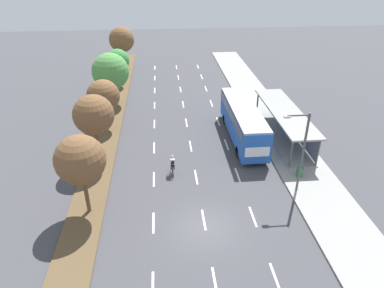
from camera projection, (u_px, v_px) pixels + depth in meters
name	position (u px, v px, depth m)	size (l,w,h in m)	color
ground_plane	(205.00, 228.00, 23.43)	(140.00, 140.00, 0.00)	#424247
median_strip	(113.00, 112.00, 40.16)	(2.60, 52.00, 0.12)	brown
sidewalk_right	(261.00, 107.00, 41.55)	(4.50, 52.00, 0.15)	gray
lane_divider_left	(154.00, 124.00, 37.62)	(0.14, 44.22, 0.01)	white
lane_divider_center	(186.00, 123.00, 37.89)	(0.14, 44.22, 0.01)	white
lane_divider_right	(218.00, 121.00, 38.17)	(0.14, 44.22, 0.01)	white
bus_shelter	(287.00, 121.00, 33.82)	(2.90, 11.96, 2.86)	gray
bus	(243.00, 119.00, 33.75)	(2.54, 11.29, 3.37)	#2356B2
cyclist	(173.00, 165.00, 28.83)	(0.46, 1.82, 1.71)	black
median_tree_nearest	(80.00, 160.00, 22.73)	(3.40, 3.40, 5.98)	brown
median_tree_second	(94.00, 115.00, 28.51)	(3.40, 3.40, 6.20)	brown
median_tree_third	(103.00, 96.00, 34.83)	(3.31, 3.31, 5.22)	brown
median_tree_fourth	(110.00, 72.00, 40.51)	(4.32, 4.32, 6.16)	brown
median_tree_fifth	(118.00, 61.00, 46.68)	(3.07, 3.07, 4.99)	brown
median_tree_farthest	(122.00, 40.00, 51.94)	(3.75, 3.75, 6.63)	brown
streetlight	(301.00, 148.00, 25.15)	(1.91, 0.24, 6.50)	#4C4C51
trash_bin	(300.00, 172.00, 28.37)	(0.52, 0.52, 0.85)	#286B38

